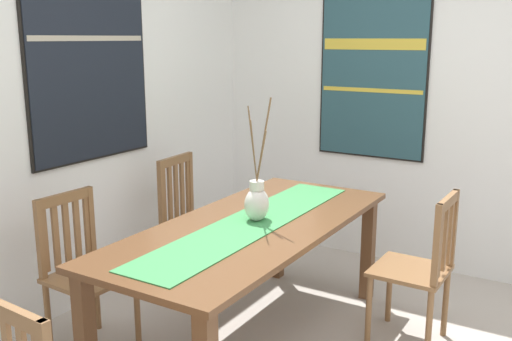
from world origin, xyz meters
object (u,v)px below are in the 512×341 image
(chair_0, at_px, (420,267))
(painting_on_side_wall, at_px, (373,78))
(chair_1, at_px, (191,219))
(painting_on_back_wall, at_px, (90,74))
(chair_3, at_px, (83,269))
(dining_table, at_px, (252,240))
(centerpiece_vase, at_px, (257,201))

(chair_0, xyz_separation_m, painting_on_side_wall, (1.22, 0.79, 1.02))
(chair_1, distance_m, painting_on_back_wall, 1.25)
(painting_on_back_wall, bearing_deg, painting_on_side_wall, -37.89)
(painting_on_back_wall, bearing_deg, chair_0, -76.74)
(chair_0, xyz_separation_m, chair_3, (-1.07, 1.67, 0.01))
(chair_3, xyz_separation_m, painting_on_back_wall, (0.57, 0.46, 1.08))
(painting_on_back_wall, distance_m, painting_on_side_wall, 2.18)
(dining_table, distance_m, chair_0, 1.01)
(chair_1, bearing_deg, chair_0, -89.26)
(chair_0, height_order, painting_on_back_wall, painting_on_back_wall)
(chair_0, xyz_separation_m, painting_on_back_wall, (-0.50, 2.13, 1.09))
(dining_table, xyz_separation_m, chair_3, (-0.55, 0.82, -0.17))
(painting_on_back_wall, bearing_deg, centerpiece_vase, -88.45)
(chair_1, bearing_deg, dining_table, -120.68)
(dining_table, xyz_separation_m, centerpiece_vase, (0.05, -0.00, 0.22))
(chair_1, relative_size, painting_on_back_wall, 0.84)
(dining_table, height_order, painting_on_back_wall, painting_on_back_wall)
(chair_0, distance_m, chair_1, 1.69)
(dining_table, relative_size, chair_3, 2.22)
(dining_table, relative_size, painting_on_side_wall, 1.62)
(centerpiece_vase, height_order, painting_on_back_wall, painting_on_back_wall)
(chair_1, distance_m, painting_on_side_wall, 1.83)
(centerpiece_vase, distance_m, chair_3, 1.09)
(centerpiece_vase, bearing_deg, painting_on_back_wall, 91.55)
(chair_3, bearing_deg, dining_table, -56.50)
(chair_0, bearing_deg, painting_on_side_wall, 32.92)
(chair_3, xyz_separation_m, painting_on_side_wall, (2.29, -0.88, 1.01))
(chair_1, xyz_separation_m, painting_on_back_wall, (-0.48, 0.44, 1.07))
(chair_1, relative_size, painting_on_side_wall, 0.76)
(dining_table, bearing_deg, centerpiece_vase, -1.02)
(painting_on_back_wall, bearing_deg, chair_3, -141.09)
(chair_1, bearing_deg, painting_on_side_wall, -35.91)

